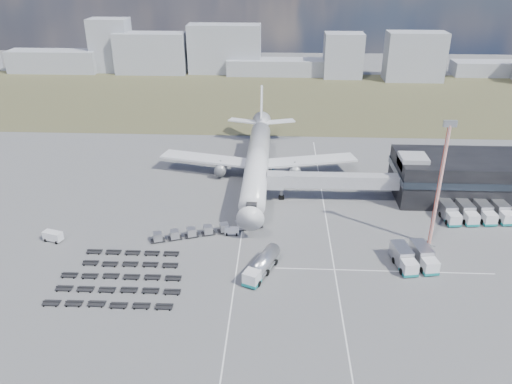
{
  "coord_description": "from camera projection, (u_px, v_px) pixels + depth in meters",
  "views": [
    {
      "loc": [
        5.21,
        -84.85,
        52.68
      ],
      "look_at": [
        0.42,
        15.85,
        4.0
      ],
      "focal_mm": 35.0,
      "sensor_mm": 36.0,
      "label": 1
    }
  ],
  "objects": [
    {
      "name": "floodlight_mast",
      "position": [
        439.0,
        186.0,
        94.0
      ],
      "size": [
        2.39,
        1.98,
        25.68
      ],
      "rotation": [
        0.0,
        0.0,
        0.02
      ],
      "color": "red",
      "rests_on": "ground"
    },
    {
      "name": "skyline",
      "position": [
        231.0,
        55.0,
        233.45
      ],
      "size": [
        300.97,
        26.5,
        24.51
      ],
      "color": "#9497A2",
      "rests_on": "ground"
    },
    {
      "name": "ground",
      "position": [
        250.0,
        244.0,
        99.45
      ],
      "size": [
        420.0,
        420.0,
        0.0
      ],
      "primitive_type": "plane",
      "color": "#565659",
      "rests_on": "ground"
    },
    {
      "name": "service_trucks_near",
      "position": [
        414.0,
        257.0,
        92.07
      ],
      "size": [
        7.86,
        8.94,
        3.2
      ],
      "rotation": [
        0.0,
        0.0,
        0.17
      ],
      "color": "silver",
      "rests_on": "ground"
    },
    {
      "name": "lane_markings",
      "position": [
        299.0,
        238.0,
        101.73
      ],
      "size": [
        47.12,
        110.0,
        0.01
      ],
      "color": "silver",
      "rests_on": "ground"
    },
    {
      "name": "terminal",
      "position": [
        459.0,
        176.0,
        116.67
      ],
      "size": [
        30.4,
        16.4,
        11.0
      ],
      "color": "black",
      "rests_on": "ground"
    },
    {
      "name": "airliner",
      "position": [
        257.0,
        159.0,
        126.27
      ],
      "size": [
        51.59,
        64.53,
        17.62
      ],
      "color": "silver",
      "rests_on": "ground"
    },
    {
      "name": "grass_strip",
      "position": [
        266.0,
        98.0,
        198.39
      ],
      "size": [
        420.0,
        90.0,
        0.01
      ],
      "primitive_type": "cube",
      "color": "#4A452C",
      "rests_on": "ground"
    },
    {
      "name": "fuel_tanker",
      "position": [
        262.0,
        265.0,
        89.84
      ],
      "size": [
        6.69,
        10.97,
        3.48
      ],
      "rotation": [
        0.0,
        0.0,
        -0.4
      ],
      "color": "silver",
      "rests_on": "ground"
    },
    {
      "name": "utility_van",
      "position": [
        53.0,
        236.0,
        100.24
      ],
      "size": [
        4.17,
        2.76,
        2.08
      ],
      "primitive_type": "cube",
      "rotation": [
        0.0,
        0.0,
        -0.29
      ],
      "color": "silver",
      "rests_on": "ground"
    },
    {
      "name": "service_trucks_far",
      "position": [
        475.0,
        212.0,
        108.29
      ],
      "size": [
        14.95,
        9.13,
        3.18
      ],
      "rotation": [
        0.0,
        0.0,
        0.09
      ],
      "color": "silver",
      "rests_on": "ground"
    },
    {
      "name": "jet_bridge",
      "position": [
        324.0,
        181.0,
        114.94
      ],
      "size": [
        30.3,
        3.8,
        7.05
      ],
      "color": "#939399",
      "rests_on": "ground"
    },
    {
      "name": "baggage_dollies",
      "position": [
        121.0,
        277.0,
        88.85
      ],
      "size": [
        22.67,
        17.37,
        0.68
      ],
      "rotation": [
        0.0,
        0.0,
        0.01
      ],
      "color": "black",
      "rests_on": "ground"
    },
    {
      "name": "uld_row",
      "position": [
        208.0,
        230.0,
        102.47
      ],
      "size": [
        22.61,
        9.12,
        1.81
      ],
      "rotation": [
        0.0,
        0.0,
        0.33
      ],
      "color": "black",
      "rests_on": "ground"
    },
    {
      "name": "catering_truck",
      "position": [
        265.0,
        170.0,
        129.67
      ],
      "size": [
        4.47,
        6.58,
        2.8
      ],
      "rotation": [
        0.0,
        0.0,
        -0.36
      ],
      "color": "silver",
      "rests_on": "ground"
    },
    {
      "name": "pushback_tug",
      "position": [
        232.0,
        231.0,
        102.85
      ],
      "size": [
        2.97,
        1.73,
        1.36
      ],
      "primitive_type": "cube",
      "rotation": [
        0.0,
        0.0,
        0.03
      ],
      "color": "silver",
      "rests_on": "ground"
    }
  ]
}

